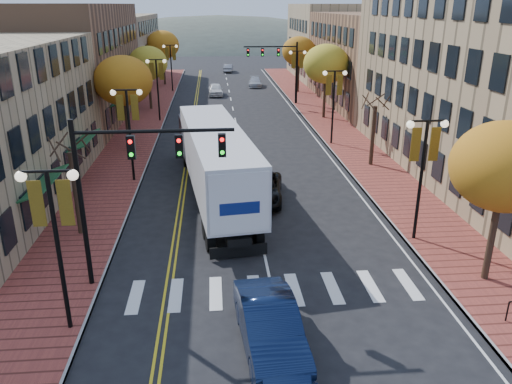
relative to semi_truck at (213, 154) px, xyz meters
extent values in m
plane|color=black|center=(2.27, -13.07, -2.59)|extent=(200.00, 200.00, 0.00)
cube|color=brown|center=(-6.73, 19.43, -2.52)|extent=(4.00, 85.00, 0.15)
cube|color=brown|center=(11.27, 19.43, -2.52)|extent=(4.00, 85.00, 0.15)
cube|color=brown|center=(-14.73, 22.93, 2.91)|extent=(12.00, 24.00, 11.00)
cube|color=#9E8966|center=(-14.73, 47.93, 2.16)|extent=(12.00, 26.00, 9.50)
cube|color=brown|center=(20.77, 28.93, 2.41)|extent=(15.00, 24.00, 10.00)
cube|color=#9E8966|center=(20.77, 50.93, 2.91)|extent=(15.00, 20.00, 11.00)
cylinder|color=#382619|center=(-6.73, -5.07, -0.34)|extent=(0.28, 0.28, 4.20)
cylinder|color=#382619|center=(-6.73, 10.93, 0.01)|extent=(0.28, 0.28, 4.90)
ellipsoid|color=#BF7416|center=(-6.73, 10.93, 2.87)|extent=(4.48, 4.48, 3.81)
cylinder|color=#382619|center=(-6.73, 26.93, -0.17)|extent=(0.28, 0.28, 4.55)
ellipsoid|color=gold|center=(-6.73, 26.93, 2.48)|extent=(4.16, 4.16, 3.54)
cylinder|color=#382619|center=(-6.73, 44.93, 0.08)|extent=(0.28, 0.28, 5.04)
ellipsoid|color=#BF7416|center=(-6.73, 44.93, 3.02)|extent=(4.61, 4.61, 3.92)
cylinder|color=#382619|center=(11.27, -11.07, -0.17)|extent=(0.28, 0.28, 4.55)
ellipsoid|color=#BF7416|center=(11.27, -11.07, 2.48)|extent=(4.16, 4.16, 3.54)
cylinder|color=#382619|center=(11.27, 4.93, -0.34)|extent=(0.28, 0.28, 4.20)
cylinder|color=#382619|center=(11.27, 20.93, 0.01)|extent=(0.28, 0.28, 4.90)
ellipsoid|color=gold|center=(11.27, 20.93, 2.87)|extent=(4.48, 4.48, 3.81)
cylinder|color=#382619|center=(11.27, 36.93, -0.06)|extent=(0.28, 0.28, 4.76)
ellipsoid|color=#BF7416|center=(11.27, 36.93, 2.71)|extent=(4.35, 4.35, 3.70)
cylinder|color=black|center=(-5.23, -13.07, 0.41)|extent=(0.16, 0.16, 6.00)
cylinder|color=black|center=(-5.23, -13.07, 3.41)|extent=(1.60, 0.10, 0.10)
sphere|color=#FFF2CC|center=(-6.03, -13.07, 3.26)|extent=(0.36, 0.36, 0.36)
sphere|color=#FFF2CC|center=(-4.43, -13.07, 3.26)|extent=(0.36, 0.36, 0.36)
cube|color=#B28617|center=(-5.68, -13.07, 2.31)|extent=(0.45, 0.03, 1.60)
cube|color=#B28617|center=(-4.78, -13.07, 2.31)|extent=(0.45, 0.03, 1.60)
cylinder|color=black|center=(-5.23, 2.93, 0.41)|extent=(0.16, 0.16, 6.00)
cylinder|color=black|center=(-5.23, 2.93, 3.41)|extent=(1.60, 0.10, 0.10)
sphere|color=#FFF2CC|center=(-6.03, 2.93, 3.26)|extent=(0.36, 0.36, 0.36)
sphere|color=#FFF2CC|center=(-4.43, 2.93, 3.26)|extent=(0.36, 0.36, 0.36)
cube|color=#B28617|center=(-5.68, 2.93, 2.31)|extent=(0.45, 0.03, 1.60)
cube|color=#B28617|center=(-4.78, 2.93, 2.31)|extent=(0.45, 0.03, 1.60)
cylinder|color=black|center=(-5.23, 20.93, 0.41)|extent=(0.16, 0.16, 6.00)
cylinder|color=black|center=(-5.23, 20.93, 3.41)|extent=(1.60, 0.10, 0.10)
sphere|color=#FFF2CC|center=(-6.03, 20.93, 3.26)|extent=(0.36, 0.36, 0.36)
sphere|color=#FFF2CC|center=(-4.43, 20.93, 3.26)|extent=(0.36, 0.36, 0.36)
cube|color=#B28617|center=(-5.68, 20.93, 2.31)|extent=(0.45, 0.03, 1.60)
cube|color=#B28617|center=(-4.78, 20.93, 2.31)|extent=(0.45, 0.03, 1.60)
cylinder|color=black|center=(-5.23, 38.93, 0.41)|extent=(0.16, 0.16, 6.00)
cylinder|color=black|center=(-5.23, 38.93, 3.41)|extent=(1.60, 0.10, 0.10)
sphere|color=#FFF2CC|center=(-6.03, 38.93, 3.26)|extent=(0.36, 0.36, 0.36)
sphere|color=#FFF2CC|center=(-4.43, 38.93, 3.26)|extent=(0.36, 0.36, 0.36)
cube|color=#B28617|center=(-5.68, 38.93, 2.31)|extent=(0.45, 0.03, 1.60)
cube|color=#B28617|center=(-4.78, 38.93, 2.31)|extent=(0.45, 0.03, 1.60)
cylinder|color=black|center=(9.77, -7.07, 0.41)|extent=(0.16, 0.16, 6.00)
cylinder|color=black|center=(9.77, -7.07, 3.41)|extent=(1.60, 0.10, 0.10)
sphere|color=#FFF2CC|center=(8.97, -7.07, 3.26)|extent=(0.36, 0.36, 0.36)
sphere|color=#FFF2CC|center=(10.57, -7.07, 3.26)|extent=(0.36, 0.36, 0.36)
cube|color=#B28617|center=(9.32, -7.07, 2.31)|extent=(0.45, 0.03, 1.60)
cube|color=#B28617|center=(10.22, -7.07, 2.31)|extent=(0.45, 0.03, 1.60)
cylinder|color=black|center=(9.77, 10.93, 0.41)|extent=(0.16, 0.16, 6.00)
cylinder|color=black|center=(9.77, 10.93, 3.41)|extent=(1.60, 0.10, 0.10)
sphere|color=#FFF2CC|center=(8.97, 10.93, 3.26)|extent=(0.36, 0.36, 0.36)
sphere|color=#FFF2CC|center=(10.57, 10.93, 3.26)|extent=(0.36, 0.36, 0.36)
cube|color=#B28617|center=(9.32, 10.93, 2.31)|extent=(0.45, 0.03, 1.60)
cube|color=#B28617|center=(10.22, 10.93, 2.31)|extent=(0.45, 0.03, 1.60)
cylinder|color=black|center=(9.77, 28.93, 0.41)|extent=(0.16, 0.16, 6.00)
cylinder|color=black|center=(9.77, 28.93, 3.41)|extent=(1.60, 0.10, 0.10)
sphere|color=#FFF2CC|center=(8.97, 28.93, 3.26)|extent=(0.36, 0.36, 0.36)
sphere|color=#FFF2CC|center=(10.57, 28.93, 3.26)|extent=(0.36, 0.36, 0.36)
cube|color=#B28617|center=(9.32, 28.93, 2.31)|extent=(0.45, 0.03, 1.60)
cube|color=#B28617|center=(10.22, 28.93, 2.31)|extent=(0.45, 0.03, 1.60)
cylinder|color=black|center=(-5.13, -10.07, 0.91)|extent=(0.20, 0.20, 7.00)
cylinder|color=black|center=(-2.13, -10.07, 3.91)|extent=(6.00, 0.14, 0.14)
cube|color=black|center=(-3.03, -10.07, 3.31)|extent=(0.30, 0.25, 0.90)
sphere|color=#FF0C0C|center=(-3.03, -10.21, 3.56)|extent=(0.16, 0.16, 0.16)
cube|color=black|center=(-1.23, -10.07, 3.31)|extent=(0.30, 0.25, 0.90)
sphere|color=#FF0C0C|center=(-1.23, -10.21, 3.56)|extent=(0.16, 0.16, 0.16)
cube|color=black|center=(0.39, -10.07, 3.31)|extent=(0.30, 0.25, 0.90)
sphere|color=#FF0C0C|center=(0.39, -10.21, 3.56)|extent=(0.16, 0.16, 0.16)
cylinder|color=black|center=(9.67, 28.93, 0.91)|extent=(0.20, 0.20, 7.00)
cylinder|color=black|center=(6.67, 28.93, 3.91)|extent=(6.00, 0.14, 0.14)
cube|color=black|center=(7.57, 28.93, 3.31)|extent=(0.30, 0.25, 0.90)
sphere|color=#FF0C0C|center=(7.57, 28.79, 3.56)|extent=(0.16, 0.16, 0.16)
cube|color=black|center=(5.77, 28.93, 3.31)|extent=(0.30, 0.25, 0.90)
sphere|color=#FF0C0C|center=(5.77, 28.79, 3.56)|extent=(0.16, 0.16, 0.16)
cube|color=black|center=(4.15, 28.93, 3.31)|extent=(0.30, 0.25, 0.90)
sphere|color=#FF0C0C|center=(4.15, 28.79, 3.56)|extent=(0.16, 0.16, 0.16)
cube|color=black|center=(0.18, -1.41, -1.65)|extent=(2.93, 14.45, 0.39)
cube|color=silver|center=(0.18, -1.41, 0.29)|extent=(4.69, 14.67, 3.11)
cube|color=black|center=(-0.95, 7.39, -0.76)|extent=(3.17, 3.65, 2.77)
cylinder|color=black|center=(-0.24, -7.28, -2.04)|extent=(0.53, 1.15, 1.11)
cylinder|color=black|center=(2.07, -6.98, -2.04)|extent=(0.53, 1.15, 1.11)
cylinder|color=black|center=(-0.41, -5.96, -2.04)|extent=(0.53, 1.15, 1.11)
cylinder|color=black|center=(1.90, -5.66, -2.04)|extent=(0.53, 1.15, 1.11)
cylinder|color=black|center=(-1.93, 5.93, -2.04)|extent=(0.53, 1.15, 1.11)
cylinder|color=black|center=(0.38, 6.22, -2.04)|extent=(0.53, 1.15, 1.11)
cylinder|color=black|center=(-2.24, 8.35, -2.04)|extent=(0.53, 1.15, 1.11)
cylinder|color=black|center=(0.07, 8.64, -2.04)|extent=(0.53, 1.15, 1.11)
imported|color=#0D1937|center=(1.77, -14.66, -1.73)|extent=(2.28, 5.38, 1.73)
imported|color=black|center=(2.77, -1.11, -1.86)|extent=(3.08, 5.52, 1.46)
imported|color=white|center=(0.45, 35.71, -1.85)|extent=(1.87, 4.39, 1.48)
imported|color=#B6B7BE|center=(6.08, 42.60, -1.95)|extent=(2.10, 4.54, 1.29)
imported|color=#9A99A0|center=(2.87, 59.01, -1.93)|extent=(1.86, 4.17, 1.33)
camera|label=1|loc=(0.10, -28.55, 8.35)|focal=35.00mm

